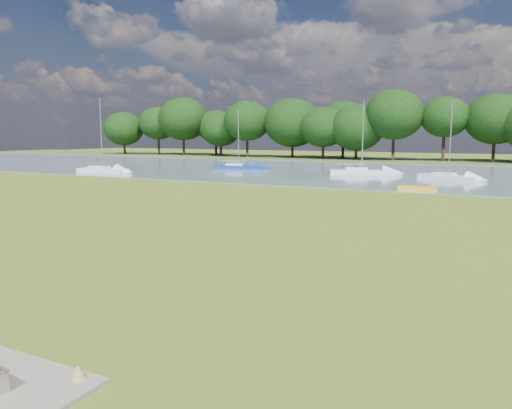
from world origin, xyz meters
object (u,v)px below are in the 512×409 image
at_px(sailboat_4, 238,166).
at_px(sailboat_3, 448,175).
at_px(sailboat_0, 361,170).
at_px(kayak, 417,188).
at_px(sailboat_2, 102,169).

bearing_deg(sailboat_4, sailboat_3, -28.39).
relative_size(sailboat_0, sailboat_3, 1.06).
bearing_deg(kayak, sailboat_0, 124.24).
relative_size(kayak, sailboat_4, 0.40).
relative_size(kayak, sailboat_2, 0.36).
height_order(sailboat_3, sailboat_4, sailboat_3).
relative_size(sailboat_2, sailboat_3, 1.11).
relative_size(sailboat_2, sailboat_4, 1.11).
height_order(kayak, sailboat_0, sailboat_0).
distance_m(sailboat_0, sailboat_4, 16.98).
bearing_deg(sailboat_0, sailboat_3, -29.92).
bearing_deg(sailboat_0, kayak, -75.13).
bearing_deg(sailboat_2, sailboat_3, 8.78).
xyz_separation_m(kayak, sailboat_3, (1.09, 11.37, 0.27)).
xyz_separation_m(sailboat_0, sailboat_2, (-28.68, -11.50, -0.00)).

